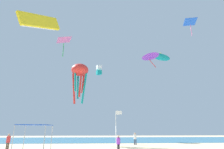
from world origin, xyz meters
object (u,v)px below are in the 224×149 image
Objects in this scene: person_near_tent at (135,138)px; kite_inflatable_teal at (161,57)px; kite_delta_purple at (150,55)px; person_central at (118,142)px; kite_box_white at (99,70)px; kite_diamond_blue at (190,23)px; canopy_tent at (35,126)px; kite_diamond_pink at (64,41)px; kite_octopus_red at (80,72)px; kite_parafoil_yellow at (40,22)px; banner_flag at (117,128)px; person_leftmost at (8,140)px.

kite_inflatable_teal is at bearing -75.57° from person_near_tent.
person_near_tent is at bearing -42.17° from kite_delta_purple.
kite_box_white is at bearing 168.92° from person_central.
kite_diamond_blue reaches higher than person_central.
canopy_tent is at bearing 31.01° from kite_diamond_blue.
kite_diamond_pink reaches higher than person_central.
kite_octopus_red is at bearing 0.71° from kite_diamond_blue.
kite_delta_purple is at bearing -103.22° from person_near_tent.
kite_delta_purple reaches higher than person_central.
kite_inflatable_teal reaches higher than kite_parafoil_yellow.
banner_flag is at bearing -8.34° from canopy_tent.
kite_octopus_red is at bearing -168.55° from person_central.
person_near_tent is 0.45× the size of banner_flag.
canopy_tent is 0.66× the size of kite_delta_purple.
person_central is at bearing 125.32° from person_near_tent.
kite_diamond_pink is (-12.54, 3.98, 17.66)m from person_near_tent.
kite_box_white is (-1.94, 24.68, 13.75)m from banner_flag.
person_leftmost is 12.13m from person_central.
kite_diamond_blue is at bearing 99.02° from person_central.
kite_delta_purple is at bearing -119.10° from kite_diamond_pink.
kite_diamond_blue is (13.23, 8.17, 17.00)m from banner_flag.
person_near_tent is 13.73m from kite_octopus_red.
kite_delta_purple is (16.04, -2.65, -3.68)m from kite_diamond_pink.
kite_parafoil_yellow is (-12.66, -9.20, 13.39)m from person_near_tent.
kite_inflatable_teal reaches higher than canopy_tent.
banner_flag is (-3.77, -10.97, 1.30)m from person_near_tent.
kite_box_white is at bearing -34.88° from kite_diamond_blue.
kite_diamond_blue is (9.46, -2.81, 18.31)m from person_near_tent.
kite_diamond_pink is at bearing 172.61° from person_leftmost.
kite_box_white is (-5.71, 13.71, 15.05)m from person_near_tent.
kite_box_white is 22.66m from kite_diamond_blue.
canopy_tent is 7.90m from banner_flag.
person_leftmost is 0.45× the size of banner_flag.
kite_inflatable_teal reaches higher than kite_box_white.
kite_box_white is (3.13, 12.68, 4.60)m from kite_octopus_red.
kite_inflatable_teal is (19.99, 19.29, 15.66)m from canopy_tent.
kite_delta_purple is (3.50, 1.33, 13.98)m from person_near_tent.
person_leftmost is 14.50m from kite_octopus_red.
kite_octopus_red reaches higher than person_leftmost.
kite_diamond_pink is 1.61× the size of kite_box_white.
kite_delta_purple is at bearing 160.75° from kite_parafoil_yellow.
banner_flag is at bearing -169.34° from kite_diamond_pink.
kite_diamond_pink is (-0.95, 13.81, 16.22)m from canopy_tent.
kite_inflatable_teal is 2.33× the size of kite_box_white.
kite_octopus_red is at bearing -148.30° from kite_diamond_pink.
kite_parafoil_yellow is at bearing 28.68° from kite_diamond_blue.
kite_diamond_blue is at bearing 82.34° from kite_delta_purple.
canopy_tent reaches higher than person_near_tent.
person_leftmost is 0.41× the size of kite_delta_purple.
person_central is at bearing 38.40° from kite_diamond_blue.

